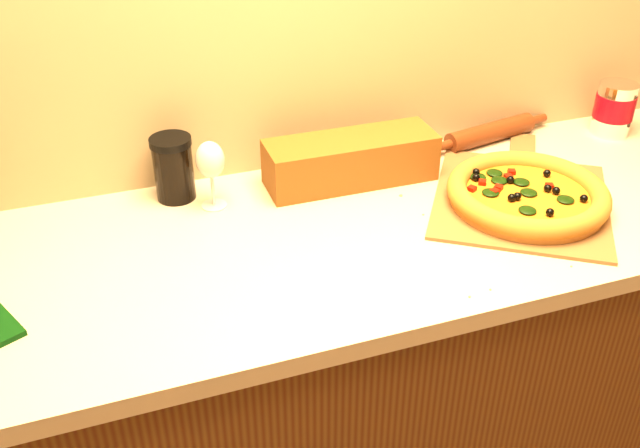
% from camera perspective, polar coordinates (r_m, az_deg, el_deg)
% --- Properties ---
extents(cabinet, '(2.80, 0.65, 0.86)m').
position_cam_1_polar(cabinet, '(1.82, 2.48, -12.90)').
color(cabinet, '#4E2310').
rests_on(cabinet, ground).
extents(countertop, '(2.84, 0.68, 0.04)m').
position_cam_1_polar(countertop, '(1.53, 2.87, -0.94)').
color(countertop, '#C3B098').
rests_on(countertop, cabinet).
extents(pizza_peel, '(0.55, 0.59, 0.01)m').
position_cam_1_polar(pizza_peel, '(1.69, 15.76, 2.11)').
color(pizza_peel, brown).
rests_on(pizza_peel, countertop).
extents(pizza, '(0.36, 0.36, 0.05)m').
position_cam_1_polar(pizza, '(1.65, 16.26, 2.31)').
color(pizza, '#C77B31').
rests_on(pizza, pizza_peel).
extents(rolling_pin, '(0.39, 0.10, 0.05)m').
position_cam_1_polar(rolling_pin, '(1.93, 13.45, 7.13)').
color(rolling_pin, '#51200D').
rests_on(rolling_pin, countertop).
extents(coffee_canister, '(0.10, 0.10, 0.14)m').
position_cam_1_polar(coffee_canister, '(2.06, 22.47, 8.58)').
color(coffee_canister, silver).
rests_on(coffee_canister, countertop).
extents(bread_bag, '(0.40, 0.13, 0.11)m').
position_cam_1_polar(bread_bag, '(1.68, 2.48, 5.15)').
color(bread_bag, brown).
rests_on(bread_bag, countertop).
extents(wine_glass, '(0.06, 0.06, 0.16)m').
position_cam_1_polar(wine_glass, '(1.56, -8.78, 4.96)').
color(wine_glass, silver).
rests_on(wine_glass, countertop).
extents(dark_jar, '(0.09, 0.09, 0.15)m').
position_cam_1_polar(dark_jar, '(1.63, -11.64, 4.41)').
color(dark_jar, black).
rests_on(dark_jar, countertop).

